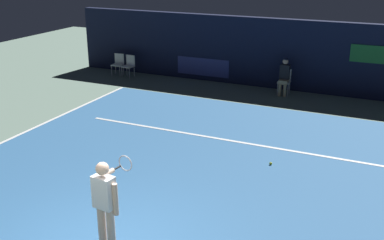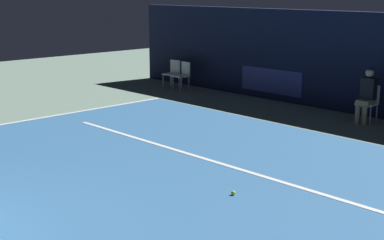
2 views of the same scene
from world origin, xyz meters
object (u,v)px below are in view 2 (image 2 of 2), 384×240
at_px(courtside_chair_near, 183,74).
at_px(tennis_ball, 233,193).
at_px(line_judge_on_chair, 367,95).
at_px(courtside_chair_far, 173,72).

relative_size(courtside_chair_near, tennis_ball, 12.94).
height_order(line_judge_on_chair, courtside_chair_near, line_judge_on_chair).
relative_size(line_judge_on_chair, courtside_chair_far, 1.50).
bearing_deg(tennis_ball, courtside_chair_near, 142.34).
height_order(line_judge_on_chair, courtside_chair_far, line_judge_on_chair).
xyz_separation_m(courtside_chair_near, courtside_chair_far, (-0.56, 0.06, 0.00)).
height_order(line_judge_on_chair, tennis_ball, line_judge_on_chair).
bearing_deg(line_judge_on_chair, courtside_chair_near, -179.07).
bearing_deg(line_judge_on_chair, courtside_chair_far, -179.66).
height_order(courtside_chair_near, tennis_ball, courtside_chair_near).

